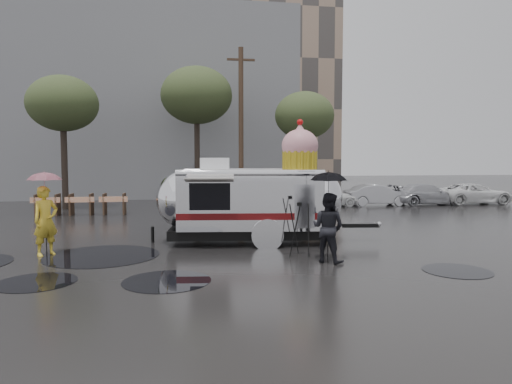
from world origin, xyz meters
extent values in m
plane|color=black|center=(0.00, 0.00, 0.00)|extent=(120.00, 120.00, 0.00)
cylinder|color=black|center=(-1.14, -2.61, 0.01)|extent=(1.88, 1.88, 0.01)
cylinder|color=black|center=(-3.86, -2.27, 0.01)|extent=(1.66, 1.66, 0.01)
cylinder|color=black|center=(0.63, 5.46, 0.01)|extent=(2.79, 2.79, 0.01)
cylinder|color=black|center=(5.48, -2.74, 0.01)|extent=(1.55, 1.55, 0.01)
cylinder|color=black|center=(-2.96, 0.29, 0.01)|extent=(3.02, 3.02, 0.01)
cube|color=slate|center=(-4.00, 24.00, 6.50)|extent=(22.00, 12.00, 13.00)
cylinder|color=#473323|center=(2.50, 14.00, 4.50)|extent=(0.28, 0.28, 9.00)
cube|color=#473323|center=(2.50, 14.00, 8.30)|extent=(1.60, 0.12, 0.12)
cylinder|color=#382D26|center=(-7.00, 13.00, 2.93)|extent=(0.32, 0.32, 5.85)
ellipsoid|color=#314020|center=(-7.00, 13.00, 5.52)|extent=(3.64, 3.64, 2.86)
cylinder|color=#382D26|center=(0.00, 15.00, 3.38)|extent=(0.32, 0.32, 6.75)
ellipsoid|color=#314020|center=(0.00, 15.00, 6.38)|extent=(4.20, 4.20, 3.30)
cylinder|color=#382D26|center=(6.00, 13.00, 2.70)|extent=(0.32, 0.32, 5.40)
ellipsoid|color=#314020|center=(6.00, 13.00, 5.10)|extent=(3.36, 3.36, 2.64)
cube|color=#473323|center=(-7.50, 10.00, 0.50)|extent=(0.08, 0.80, 1.00)
cube|color=#473323|center=(-6.60, 10.00, 0.50)|extent=(0.08, 0.80, 1.00)
cube|color=#E5590C|center=(-7.05, 9.62, 0.75)|extent=(1.30, 0.04, 0.25)
cube|color=#473323|center=(-6.00, 10.00, 0.50)|extent=(0.08, 0.80, 1.00)
cube|color=#473323|center=(-5.10, 10.00, 0.50)|extent=(0.08, 0.80, 1.00)
cube|color=#E5590C|center=(-5.55, 9.62, 0.75)|extent=(1.30, 0.04, 0.25)
cube|color=#473323|center=(-4.50, 10.00, 0.50)|extent=(0.08, 0.80, 1.00)
cube|color=#473323|center=(-3.60, 10.00, 0.50)|extent=(0.08, 0.80, 1.00)
cube|color=#E5590C|center=(-4.05, 9.62, 0.75)|extent=(1.30, 0.04, 0.25)
imported|color=silver|center=(7.00, 12.00, 0.70)|extent=(4.00, 1.80, 1.40)
imported|color=#B2B2B7|center=(10.00, 12.00, 0.70)|extent=(4.00, 1.80, 1.40)
imported|color=#B2B2B7|center=(13.00, 12.00, 0.72)|extent=(4.20, 1.80, 1.44)
imported|color=silver|center=(16.00, 12.00, 0.75)|extent=(4.40, 1.90, 1.50)
cube|color=silver|center=(1.27, 1.79, 1.37)|extent=(4.55, 2.74, 1.77)
ellipsoid|color=silver|center=(3.41, 1.54, 1.37)|extent=(1.72, 2.41, 1.77)
ellipsoid|color=silver|center=(-0.88, 2.04, 1.37)|extent=(1.72, 2.41, 1.77)
cube|color=black|center=(1.27, 1.79, 0.34)|extent=(5.10, 2.52, 0.29)
cylinder|color=black|center=(1.63, 0.73, 0.34)|extent=(0.71, 0.29, 0.69)
cylinder|color=black|center=(1.87, 2.73, 0.34)|extent=(0.71, 0.29, 0.69)
cylinder|color=silver|center=(1.62, 0.59, 0.39)|extent=(0.95, 0.21, 0.94)
cube|color=black|center=(4.77, 1.38, 0.49)|extent=(1.18, 0.25, 0.12)
sphere|color=silver|center=(5.36, 1.31, 0.54)|extent=(0.17, 0.17, 0.16)
cylinder|color=black|center=(-1.76, 2.14, 0.25)|extent=(0.11, 0.11, 0.49)
cube|color=#560B0D|center=(1.13, 0.67, 0.93)|extent=(4.29, 0.53, 0.20)
cube|color=#560B0D|center=(1.40, 2.90, 0.93)|extent=(4.29, 0.53, 0.20)
cube|color=black|center=(-0.04, 0.79, 1.52)|extent=(1.17, 0.17, 0.78)
cube|color=#A49F98|center=(-0.06, 0.56, 2.01)|extent=(1.42, 0.64, 0.14)
cube|color=silver|center=(2.69, 0.47, 1.23)|extent=(0.59, 0.10, 1.28)
cube|color=white|center=(0.19, 1.91, 2.45)|extent=(0.95, 0.74, 0.37)
cylinder|color=gold|center=(2.82, 1.60, 2.55)|extent=(1.13, 1.13, 0.59)
ellipsoid|color=pink|center=(2.82, 1.60, 3.02)|extent=(1.26, 1.26, 1.02)
cone|color=pink|center=(2.82, 1.60, 3.53)|extent=(0.54, 0.54, 0.39)
sphere|color=red|center=(2.82, 1.60, 3.75)|extent=(0.22, 0.22, 0.20)
imported|color=yellow|center=(-4.45, 0.59, 0.94)|extent=(0.80, 0.80, 1.88)
imported|color=pink|center=(-4.45, 0.59, 1.91)|extent=(1.07, 1.07, 0.73)
cylinder|color=black|center=(-4.45, 0.59, 0.83)|extent=(0.02, 0.02, 1.65)
imported|color=black|center=(2.80, -1.38, 0.88)|extent=(0.94, 0.92, 1.75)
imported|color=black|center=(2.80, -1.38, 1.93)|extent=(1.12, 1.12, 0.76)
cylinder|color=black|center=(2.80, -1.38, 0.83)|extent=(0.02, 0.02, 1.65)
cylinder|color=black|center=(2.51, -0.60, 0.69)|extent=(0.09, 0.32, 1.40)
cylinder|color=black|center=(2.19, -0.32, 0.69)|extent=(0.31, 0.13, 1.40)
cylinder|color=black|center=(2.10, -0.74, 0.69)|extent=(0.25, 0.23, 1.40)
cube|color=black|center=(2.27, -0.55, 1.40)|extent=(0.14, 0.12, 0.10)
camera|label=1|loc=(-0.74, -12.31, 2.57)|focal=32.00mm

